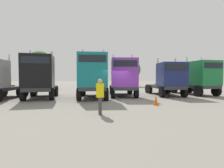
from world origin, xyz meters
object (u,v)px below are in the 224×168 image
at_px(semi_truck_purple, 123,78).
at_px(semi_truck_green, 199,78).
at_px(semi_truck_black, 40,77).
at_px(semi_truck_navy, 168,79).
at_px(visitor_in_hivis, 100,94).
at_px(semi_truck_teal, 93,76).
at_px(traffic_cone_near, 156,100).

distance_m(semi_truck_purple, semi_truck_green, 8.49).
bearing_deg(semi_truck_black, semi_truck_navy, 88.12).
distance_m(semi_truck_black, visitor_in_hivis, 8.62).
xyz_separation_m(semi_truck_purple, visitor_in_hivis, (-3.60, -7.53, -0.84)).
bearing_deg(semi_truck_purple, semi_truck_green, 98.93).
height_order(semi_truck_teal, semi_truck_purple, semi_truck_teal).
bearing_deg(semi_truck_green, semi_truck_black, -91.19).
relative_size(semi_truck_teal, semi_truck_navy, 0.99).
xyz_separation_m(semi_truck_purple, semi_truck_navy, (4.75, -0.41, -0.16)).
xyz_separation_m(visitor_in_hivis, traffic_cone_near, (4.21, 2.02, -0.73)).
xyz_separation_m(semi_truck_navy, visitor_in_hivis, (-8.34, -7.12, -0.68)).
bearing_deg(semi_truck_black, semi_truck_purple, 90.05).
relative_size(visitor_in_hivis, traffic_cone_near, 2.76).
distance_m(semi_truck_teal, semi_truck_green, 11.66).
height_order(semi_truck_green, traffic_cone_near, semi_truck_green).
bearing_deg(traffic_cone_near, semi_truck_green, 33.03).
relative_size(semi_truck_purple, semi_truck_navy, 0.97).
height_order(semi_truck_navy, semi_truck_green, semi_truck_green).
xyz_separation_m(semi_truck_navy, traffic_cone_near, (-4.13, -5.09, -1.41)).
distance_m(semi_truck_purple, visitor_in_hivis, 8.38).
bearing_deg(semi_truck_green, visitor_in_hivis, -59.30).
bearing_deg(semi_truck_teal, traffic_cone_near, 49.26).
bearing_deg(semi_truck_black, semi_truck_teal, 76.21).
height_order(semi_truck_purple, semi_truck_green, semi_truck_purple).
distance_m(semi_truck_teal, traffic_cone_near, 6.02).
xyz_separation_m(semi_truck_teal, semi_truck_green, (11.64, 0.75, -0.13)).
xyz_separation_m(semi_truck_black, visitor_in_hivis, (4.14, -7.51, -0.93)).
bearing_deg(semi_truck_black, traffic_cone_near, 56.63).
height_order(semi_truck_purple, visitor_in_hivis, semi_truck_purple).
bearing_deg(visitor_in_hivis, traffic_cone_near, -148.24).
bearing_deg(semi_truck_purple, semi_truck_black, -78.31).
distance_m(semi_truck_purple, traffic_cone_near, 5.76).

